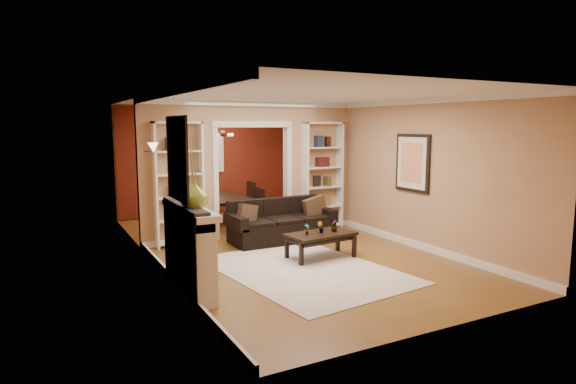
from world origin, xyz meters
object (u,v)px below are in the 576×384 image
fireplace (190,249)px  coffee_table (321,246)px  bookshelf_left (179,184)px  bookshelf_right (322,176)px  sofa (282,221)px  dining_table (224,210)px

fireplace → coffee_table: bearing=13.3°
bookshelf_left → fireplace: 2.65m
bookshelf_right → fireplace: bearing=-145.2°
sofa → dining_table: 2.14m
dining_table → bookshelf_left: bearing=136.7°
sofa → bookshelf_left: bookshelf_left is taller
fireplace → sofa: bearing=39.4°
bookshelf_right → dining_table: size_ratio=1.27×
coffee_table → fireplace: 2.50m
fireplace → bookshelf_left: bearing=78.0°
fireplace → dining_table: bearing=64.1°
sofa → fireplace: (-2.37, -1.95, 0.18)m
coffee_table → dining_table: size_ratio=0.63×
dining_table → fireplace: bearing=154.1°
sofa → bookshelf_left: size_ratio=0.90×
coffee_table → bookshelf_left: 2.86m
bookshelf_right → dining_table: bearing=137.8°
coffee_table → sofa: bearing=84.3°
fireplace → dining_table: fireplace is taller
bookshelf_right → sofa: bearing=-155.4°
sofa → fireplace: 3.08m
bookshelf_right → coffee_table: bearing=-122.2°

